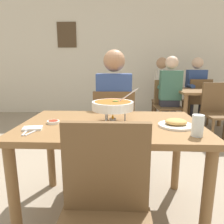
# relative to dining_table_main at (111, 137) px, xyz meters

# --- Properties ---
(ground_plane) EXTENTS (16.00, 16.00, 0.00)m
(ground_plane) POSITION_rel_dining_table_main_xyz_m (0.00, 0.00, -0.63)
(ground_plane) COLOR gray
(cafe_rear_partition) EXTENTS (10.00, 0.10, 3.00)m
(cafe_rear_partition) POSITION_rel_dining_table_main_xyz_m (0.00, 3.64, 0.87)
(cafe_rear_partition) COLOR beige
(cafe_rear_partition) RESTS_ON ground_plane
(picture_frame_hung) EXTENTS (0.44, 0.03, 0.56)m
(picture_frame_hung) POSITION_rel_dining_table_main_xyz_m (-1.19, 3.58, 1.22)
(picture_frame_hung) COLOR #4C3823
(dining_table_main) EXTENTS (1.30, 0.82, 0.74)m
(dining_table_main) POSITION_rel_dining_table_main_xyz_m (0.00, 0.00, 0.00)
(dining_table_main) COLOR brown
(dining_table_main) RESTS_ON ground_plane
(chair_diner_main) EXTENTS (0.44, 0.44, 0.90)m
(chair_diner_main) POSITION_rel_dining_table_main_xyz_m (-0.00, 0.70, -0.12)
(chair_diner_main) COLOR brown
(chair_diner_main) RESTS_ON ground_plane
(diner_main) EXTENTS (0.40, 0.45, 1.31)m
(diner_main) POSITION_rel_dining_table_main_xyz_m (0.00, 0.73, 0.12)
(diner_main) COLOR #2D2D38
(diner_main) RESTS_ON ground_plane
(chair_viewer_empty) EXTENTS (0.44, 0.44, 0.90)m
(chair_viewer_empty) POSITION_rel_dining_table_main_xyz_m (0.00, -0.67, -0.12)
(chair_viewer_empty) COLOR brown
(chair_viewer_empty) RESTS_ON ground_plane
(curry_bowl) EXTENTS (0.33, 0.30, 0.26)m
(curry_bowl) POSITION_rel_dining_table_main_xyz_m (0.01, -0.00, 0.24)
(curry_bowl) COLOR silver
(curry_bowl) RESTS_ON dining_table_main
(rice_plate) EXTENTS (0.24, 0.24, 0.06)m
(rice_plate) POSITION_rel_dining_table_main_xyz_m (0.08, -0.25, 0.13)
(rice_plate) COLOR white
(rice_plate) RESTS_ON dining_table_main
(appetizer_plate) EXTENTS (0.24, 0.24, 0.06)m
(appetizer_plate) POSITION_rel_dining_table_main_xyz_m (0.45, -0.07, 0.13)
(appetizer_plate) COLOR white
(appetizer_plate) RESTS_ON dining_table_main
(sauce_dish) EXTENTS (0.09, 0.09, 0.02)m
(sauce_dish) POSITION_rel_dining_table_main_xyz_m (-0.42, -0.03, 0.12)
(sauce_dish) COLOR white
(sauce_dish) RESTS_ON dining_table_main
(napkin_folded) EXTENTS (0.13, 0.10, 0.02)m
(napkin_folded) POSITION_rel_dining_table_main_xyz_m (-0.51, -0.18, 0.12)
(napkin_folded) COLOR white
(napkin_folded) RESTS_ON dining_table_main
(fork_utensil) EXTENTS (0.04, 0.17, 0.01)m
(fork_utensil) POSITION_rel_dining_table_main_xyz_m (-0.53, -0.23, 0.11)
(fork_utensil) COLOR silver
(fork_utensil) RESTS_ON dining_table_main
(spoon_utensil) EXTENTS (0.05, 0.17, 0.01)m
(spoon_utensil) POSITION_rel_dining_table_main_xyz_m (-0.48, -0.23, 0.11)
(spoon_utensil) COLOR silver
(spoon_utensil) RESTS_ON dining_table_main
(drink_glass) EXTENTS (0.07, 0.07, 0.13)m
(drink_glass) POSITION_rel_dining_table_main_xyz_m (0.53, -0.27, 0.17)
(drink_glass) COLOR silver
(drink_glass) RESTS_ON dining_table_main
(dining_table_far) EXTENTS (1.00, 0.80, 0.74)m
(dining_table_far) POSITION_rel_dining_table_main_xyz_m (1.55, 2.19, -0.02)
(dining_table_far) COLOR brown
(dining_table_far) RESTS_ON ground_plane
(chair_bg_left) EXTENTS (0.44, 0.44, 0.90)m
(chair_bg_left) POSITION_rel_dining_table_main_xyz_m (1.04, 2.75, -0.12)
(chair_bg_left) COLOR brown
(chair_bg_left) RESTS_ON ground_plane
(chair_bg_middle) EXTENTS (0.48, 0.48, 0.90)m
(chair_bg_middle) POSITION_rel_dining_table_main_xyz_m (0.90, 2.26, -0.12)
(chair_bg_middle) COLOR brown
(chair_bg_middle) RESTS_ON ground_plane
(chair_bg_right) EXTENTS (0.45, 0.45, 0.90)m
(chair_bg_right) POSITION_rel_dining_table_main_xyz_m (1.59, 2.66, -0.12)
(chair_bg_right) COLOR brown
(chair_bg_right) RESTS_ON ground_plane
(chair_bg_corner) EXTENTS (0.46, 0.46, 0.90)m
(chair_bg_corner) POSITION_rel_dining_table_main_xyz_m (1.53, 1.66, -0.12)
(chair_bg_corner) COLOR brown
(chair_bg_corner) RESTS_ON ground_plane
(patron_bg_left) EXTENTS (0.45, 0.40, 1.31)m
(patron_bg_left) POSITION_rel_dining_table_main_xyz_m (0.92, 2.78, 0.12)
(patron_bg_left) COLOR #2D2D38
(patron_bg_left) RESTS_ON ground_plane
(patron_bg_middle) EXTENTS (0.40, 0.45, 1.31)m
(patron_bg_middle) POSITION_rel_dining_table_main_xyz_m (0.93, 2.22, 0.12)
(patron_bg_middle) COLOR #2D2D38
(patron_bg_middle) RESTS_ON ground_plane
(patron_bg_right) EXTENTS (0.40, 0.45, 1.31)m
(patron_bg_right) POSITION_rel_dining_table_main_xyz_m (1.57, 2.74, 0.12)
(patron_bg_right) COLOR #2D2D38
(patron_bg_right) RESTS_ON ground_plane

